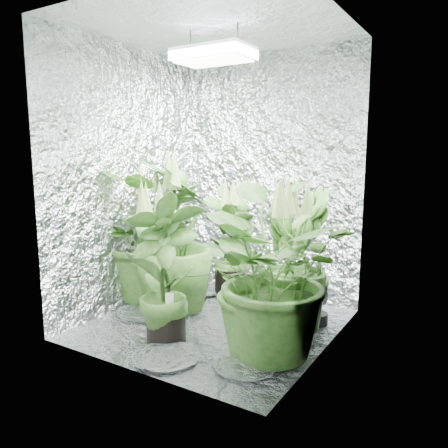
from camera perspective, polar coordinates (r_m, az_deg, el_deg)
ground at (r=3.18m, az=-1.28°, el=-12.92°), size 1.60×1.60×0.00m
walls at (r=2.95m, az=-1.35°, el=5.34°), size 1.62×1.62×2.00m
ceiling at (r=3.05m, az=-1.42°, el=24.42°), size 1.60×1.60×0.01m
grow_lamp at (r=3.01m, az=-1.41°, el=21.22°), size 0.50×0.30×0.22m
plant_a at (r=3.49m, az=-9.17°, el=-1.74°), size 1.16×1.16×1.14m
plant_b at (r=3.68m, az=0.83°, el=-2.35°), size 0.64×0.64×1.00m
plant_c at (r=2.91m, az=9.40°, el=-5.06°), size 0.60×0.60×1.05m
plant_d at (r=3.30m, az=-6.45°, el=-1.76°), size 0.88×0.88×1.23m
plant_e at (r=2.51m, az=5.38°, el=-6.55°), size 0.95×0.95×1.09m
plant_f at (r=2.77m, az=-7.73°, el=-5.75°), size 0.70×0.70×1.05m
circulation_fan at (r=3.21m, az=11.71°, el=-9.99°), size 0.16×0.32×0.36m
plant_label at (r=2.78m, az=-7.13°, el=-9.77°), size 0.06×0.05×0.08m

